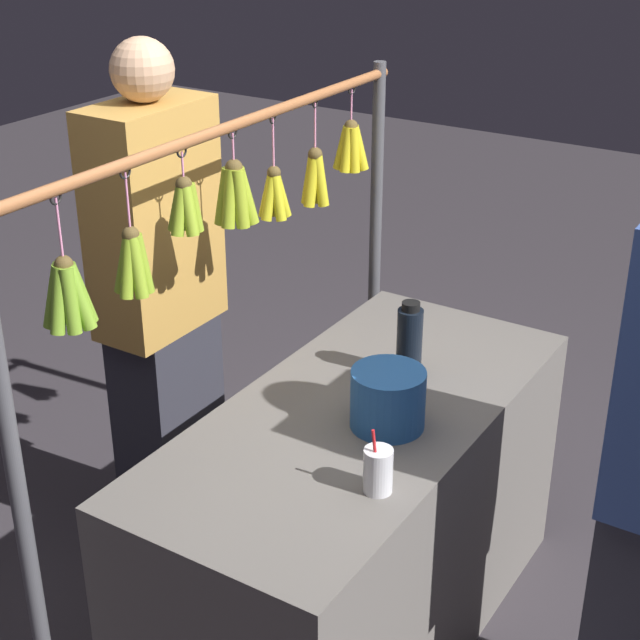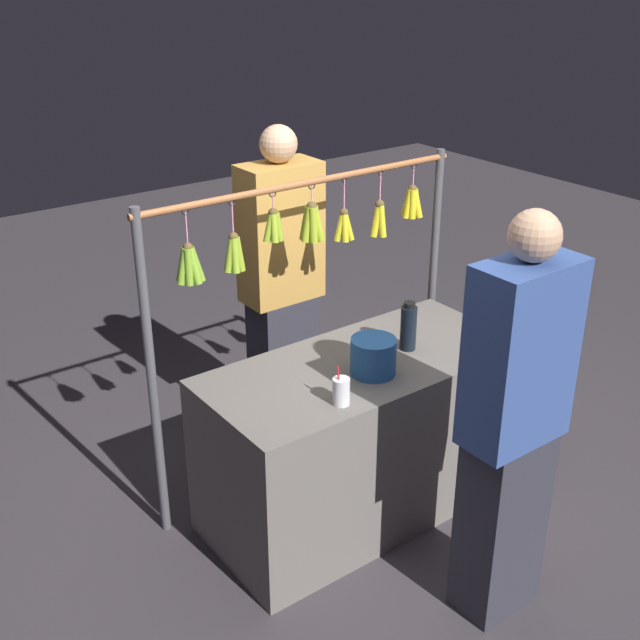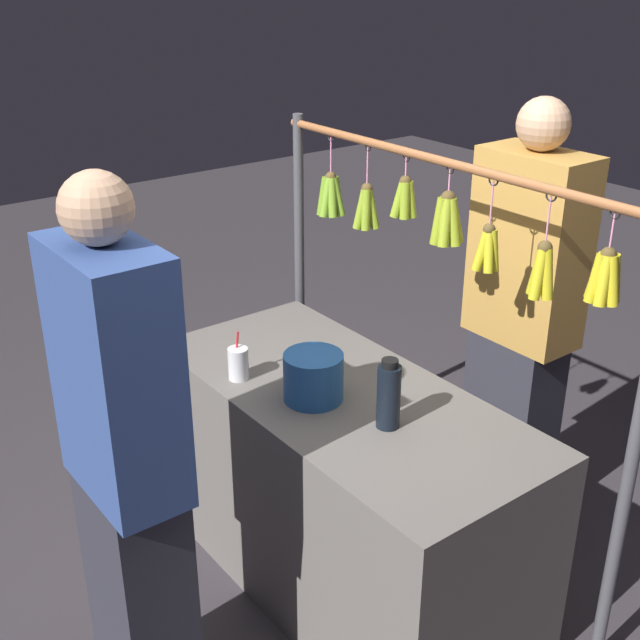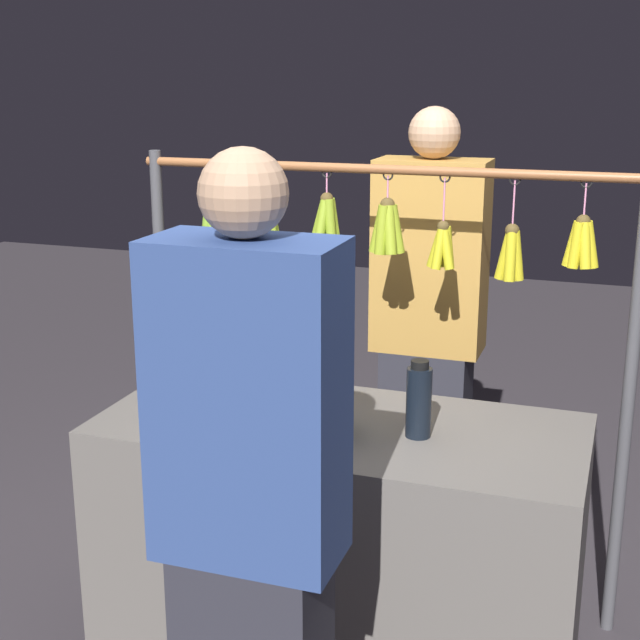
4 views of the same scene
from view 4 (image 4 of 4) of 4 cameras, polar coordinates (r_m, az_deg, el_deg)
The scene contains 7 objects.
market_counter at distance 3.10m, azimuth 1.21°, elevation -13.60°, with size 1.54×0.70×0.83m, color #66605B.
display_rack at distance 3.21m, azimuth 3.65°, elevation 2.06°, with size 1.79×0.13×1.63m.
water_bottle at distance 2.79m, azimuth 6.20°, elevation -5.03°, with size 0.08×0.08×0.24m.
blue_bucket at distance 2.80m, azimuth -0.04°, elevation -5.55°, with size 0.21×0.21×0.17m, color #2860AA.
drink_cup at distance 2.80m, azimuth -6.41°, elevation -6.19°, with size 0.07×0.07×0.18m.
vendor_person at distance 3.62m, azimuth 6.75°, elevation -1.27°, with size 0.42×0.23×1.79m.
customer_person at distance 2.16m, azimuth -4.33°, elevation -13.48°, with size 0.42×0.23×1.77m.
Camera 4 is at (-0.83, 2.58, 1.92)m, focal length 51.19 mm.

